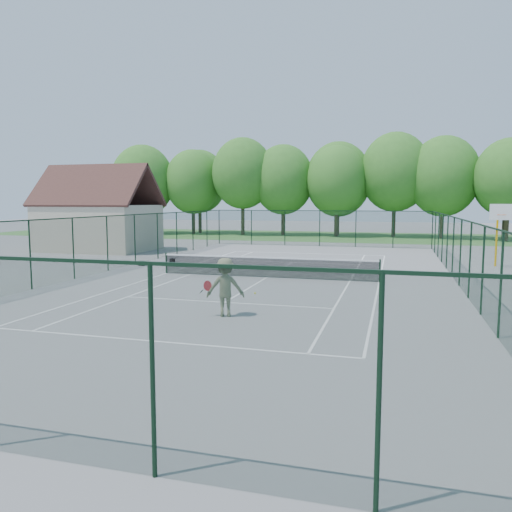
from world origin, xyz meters
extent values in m
plane|color=gray|center=(0.00, 0.00, 0.00)|extent=(140.00, 140.00, 0.00)
cube|color=#498239|center=(0.00, 30.00, 0.01)|extent=(80.00, 16.00, 0.01)
cube|color=white|center=(0.00, 11.88, 0.00)|extent=(10.97, 0.08, 0.01)
cube|color=white|center=(0.00, -11.88, 0.00)|extent=(10.97, 0.08, 0.01)
cube|color=white|center=(0.00, 6.40, 0.00)|extent=(8.23, 0.08, 0.01)
cube|color=white|center=(0.00, -6.40, 0.00)|extent=(8.23, 0.08, 0.01)
cube|color=white|center=(5.49, 0.00, 0.00)|extent=(0.08, 23.77, 0.01)
cube|color=white|center=(-5.49, 0.00, 0.00)|extent=(0.08, 23.77, 0.01)
cube|color=white|center=(4.12, 0.00, 0.00)|extent=(0.08, 23.77, 0.01)
cube|color=white|center=(-4.12, 0.00, 0.00)|extent=(0.08, 23.77, 0.01)
cube|color=white|center=(0.00, 0.00, 0.00)|extent=(0.08, 12.80, 0.01)
cylinder|color=black|center=(-5.50, 0.00, 0.55)|extent=(0.08, 0.08, 1.10)
cylinder|color=black|center=(5.50, 0.00, 0.55)|extent=(0.08, 0.08, 1.10)
cube|color=black|center=(0.00, 0.00, 0.50)|extent=(11.00, 0.02, 0.96)
cube|color=white|center=(0.00, 0.00, 1.00)|extent=(11.00, 0.05, 0.07)
cube|color=#183621|center=(0.00, 18.00, 1.50)|extent=(18.00, 0.02, 3.00)
cube|color=#183621|center=(9.00, 0.00, 1.50)|extent=(0.02, 36.00, 3.00)
cube|color=#183621|center=(-9.00, 0.00, 1.50)|extent=(0.02, 36.00, 3.00)
cube|color=black|center=(0.00, 18.00, 3.00)|extent=(18.00, 0.05, 0.05)
cube|color=black|center=(9.00, 0.00, 3.00)|extent=(0.05, 36.00, 0.05)
cube|color=black|center=(-9.00, 0.00, 3.00)|extent=(0.05, 36.00, 0.05)
cube|color=beige|center=(-16.00, 10.00, 1.75)|extent=(8.00, 6.00, 3.50)
cube|color=#4D2D26|center=(-16.00, 11.50, 5.00)|extent=(8.60, 3.27, 3.27)
cube|color=#4D2D26|center=(-16.00, 8.50, 5.00)|extent=(8.60, 3.27, 3.27)
cylinder|color=#413423|center=(-16.50, 30.00, 2.10)|extent=(0.40, 0.40, 4.20)
ellipsoid|color=#3F822C|center=(-16.50, 30.00, 6.00)|extent=(6.40, 6.40, 7.40)
cylinder|color=#413423|center=(0.00, 30.00, 2.10)|extent=(0.40, 0.40, 4.20)
ellipsoid|color=#3F822C|center=(0.00, 30.00, 6.00)|extent=(6.40, 6.40, 7.40)
cylinder|color=#413423|center=(16.50, 30.00, 2.10)|extent=(0.40, 0.40, 4.20)
ellipsoid|color=#3F822C|center=(16.50, 30.00, 6.00)|extent=(6.40, 6.40, 7.40)
cylinder|color=#F5AB01|center=(11.86, 7.77, 1.75)|extent=(0.12, 0.12, 3.50)
cube|color=#F5AB01|center=(11.86, 7.32, 3.35)|extent=(0.08, 0.90, 0.08)
cube|color=white|center=(11.86, 6.87, 3.20)|extent=(1.20, 0.05, 0.90)
torus|color=#EE5614|center=(11.86, 6.64, 3.05)|extent=(0.48, 0.48, 0.02)
cube|color=black|center=(-8.29, 2.44, 0.14)|extent=(0.37, 0.24, 0.28)
cube|color=black|center=(-7.20, 4.35, 0.12)|extent=(0.35, 0.25, 0.24)
imported|color=#585B42|center=(0.76, -8.51, 0.98)|extent=(1.42, 1.07, 1.95)
sphere|color=#CED125|center=(1.67, -8.11, 0.75)|extent=(0.07, 0.07, 0.07)
camera|label=1|loc=(6.13, -23.95, 3.83)|focal=35.00mm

